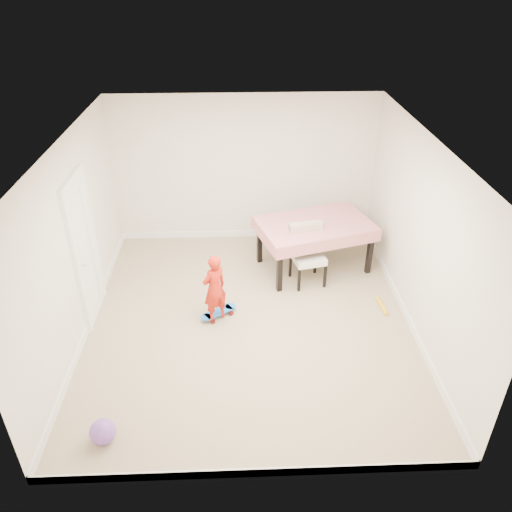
{
  "coord_description": "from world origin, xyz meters",
  "views": [
    {
      "loc": [
        -0.13,
        -5.62,
        4.47
      ],
      "look_at": [
        0.1,
        0.2,
        0.95
      ],
      "focal_mm": 35.0,
      "sensor_mm": 36.0,
      "label": 1
    }
  ],
  "objects_px": {
    "dining_chair": "(308,256)",
    "skateboard": "(219,314)",
    "dining_table": "(314,245)",
    "child": "(215,290)",
    "balloon": "(103,432)"
  },
  "relations": [
    {
      "from": "dining_chair",
      "to": "dining_table",
      "type": "bearing_deg",
      "value": 58.41
    },
    {
      "from": "child",
      "to": "dining_table",
      "type": "bearing_deg",
      "value": -176.36
    },
    {
      "from": "dining_table",
      "to": "dining_chair",
      "type": "height_order",
      "value": "dining_chair"
    },
    {
      "from": "dining_table",
      "to": "child",
      "type": "bearing_deg",
      "value": -156.08
    },
    {
      "from": "dining_chair",
      "to": "balloon",
      "type": "distance_m",
      "value": 3.92
    },
    {
      "from": "dining_table",
      "to": "skateboard",
      "type": "height_order",
      "value": "dining_table"
    },
    {
      "from": "child",
      "to": "balloon",
      "type": "height_order",
      "value": "child"
    },
    {
      "from": "child",
      "to": "balloon",
      "type": "relative_size",
      "value": 3.67
    },
    {
      "from": "skateboard",
      "to": "dining_chair",
      "type": "bearing_deg",
      "value": -3.47
    },
    {
      "from": "dining_table",
      "to": "dining_chair",
      "type": "distance_m",
      "value": 0.47
    },
    {
      "from": "dining_table",
      "to": "skateboard",
      "type": "relative_size",
      "value": 3.06
    },
    {
      "from": "dining_table",
      "to": "skateboard",
      "type": "bearing_deg",
      "value": -157.26
    },
    {
      "from": "skateboard",
      "to": "balloon",
      "type": "relative_size",
      "value": 2.05
    },
    {
      "from": "child",
      "to": "skateboard",
      "type": "bearing_deg",
      "value": -150.21
    },
    {
      "from": "dining_chair",
      "to": "skateboard",
      "type": "relative_size",
      "value": 1.67
    }
  ]
}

